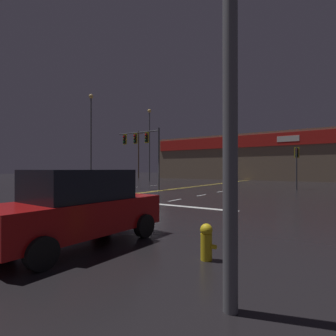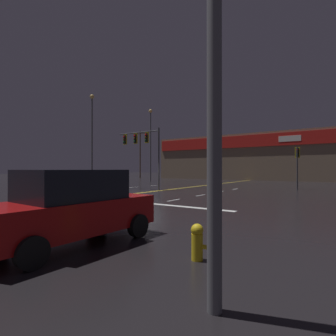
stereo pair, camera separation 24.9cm
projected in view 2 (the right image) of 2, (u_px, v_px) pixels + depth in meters
name	position (u px, v px, depth m)	size (l,w,h in m)	color
ground_plane	(148.00, 192.00, 21.66)	(200.00, 200.00, 0.00)	black
road_markings	(149.00, 194.00, 20.28)	(14.37, 60.00, 0.01)	gold
traffic_signal_median	(141.00, 142.00, 24.40)	(4.83, 0.36, 5.58)	#38383D
traffic_signal_corner_northeast	(297.00, 158.00, 24.30)	(0.42, 0.36, 3.95)	#38383D
streetlight_near_left	(151.00, 136.00, 41.36)	(0.56, 0.56, 11.38)	#59595E
streetlight_near_right	(92.00, 128.00, 33.91)	(0.56, 0.56, 11.59)	#59595E
fire_hydrant	(197.00, 241.00, 5.44)	(0.35, 0.26, 0.76)	gold
parked_car	(73.00, 206.00, 6.64)	(2.16, 4.37, 1.88)	#9E0F0F
building_backdrop	(257.00, 158.00, 48.25)	(36.49, 10.23, 8.03)	#7A6651
utility_pole_row	(237.00, 150.00, 44.28)	(46.44, 0.26, 10.12)	#4C3828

